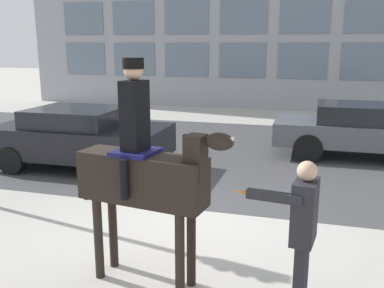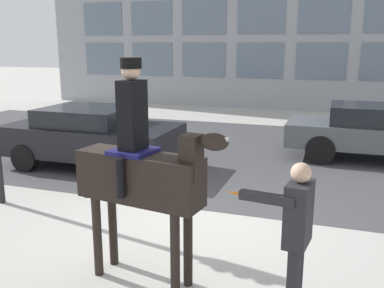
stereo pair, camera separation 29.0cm
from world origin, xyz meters
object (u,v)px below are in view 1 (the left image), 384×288
Objects in this scene: mounted_horse_lead at (144,173)px; pedestrian_bystander at (302,229)px; street_car_near_lane at (81,136)px; street_car_far_lane at (367,129)px.

mounted_horse_lead reaches higher than pedestrian_bystander.
mounted_horse_lead reaches higher than street_car_near_lane.
pedestrian_bystander is (1.80, -0.25, -0.37)m from mounted_horse_lead.
street_car_near_lane is at bearing 136.63° from mounted_horse_lead.
mounted_horse_lead is 0.67× the size of street_car_near_lane.
mounted_horse_lead is 1.56× the size of pedestrian_bystander.
street_car_near_lane is at bearing -33.64° from pedestrian_bystander.
street_car_near_lane is 7.09m from street_car_far_lane.
pedestrian_bystander is at bearing 0.60° from mounted_horse_lead.
pedestrian_bystander reaches higher than street_car_near_lane.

